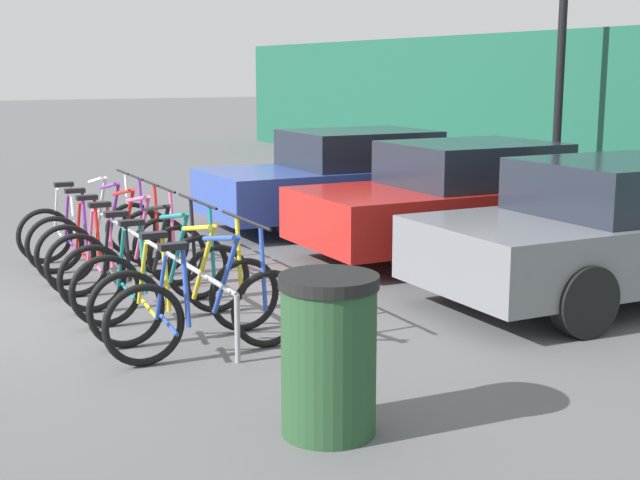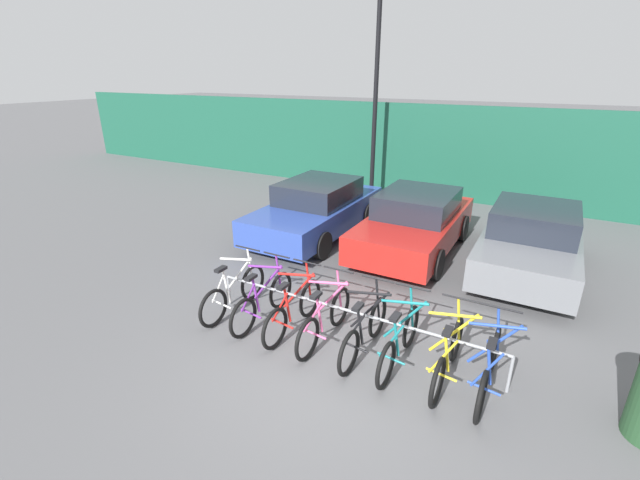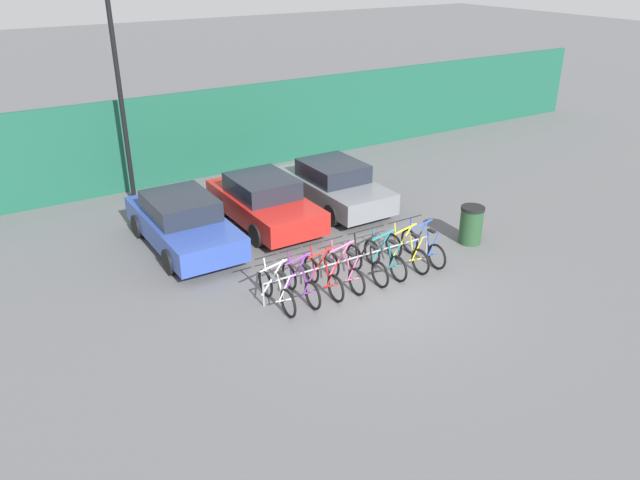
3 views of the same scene
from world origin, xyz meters
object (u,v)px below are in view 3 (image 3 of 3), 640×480
Objects in this scene: car_red at (264,201)px; car_grey at (334,185)px; car_blue at (183,222)px; bike_rack at (351,261)px; bicycle_purple at (301,284)px; bicycle_blue at (423,247)px; lamp_post at (119,87)px; bicycle_yellow at (407,252)px; bicycle_red at (323,277)px; bicycle_teal at (385,258)px; bicycle_white at (276,291)px; bicycle_pink at (344,271)px; trash_bin at (471,225)px; bicycle_black at (367,264)px.

car_red and car_grey have the same top height.
bike_rack is at bearing -54.86° from car_blue.
bicycle_purple is at bearing -72.91° from car_blue.
lamp_post is at bearing 121.16° from bicycle_blue.
lamp_post reaches higher than bicycle_yellow.
lamp_post is at bearing 110.12° from bike_rack.
bicycle_teal is (1.77, 0.00, 0.00)m from bicycle_red.
lamp_post is at bearing 101.26° from bicycle_purple.
bicycle_red is (1.22, 0.00, 0.00)m from bicycle_white.
bicycle_white is at bearing -177.19° from bicycle_teal.
car_red reaches higher than bicycle_pink.
car_blue reaches higher than trash_bin.
trash_bin is (5.99, 0.15, 0.14)m from bicycle_white.
bicycle_pink is 4.96m from car_grey.
lamp_post is at bearing 103.57° from bicycle_red.
bicycle_white is 1.00× the size of bicycle_black.
bicycle_pink is at bearing -177.93° from trash_bin.
bicycle_teal and bicycle_yellow have the same top height.
bicycle_yellow is at bearing -43.03° from car_blue.
bicycle_blue is at bearing -2.15° from bicycle_black.
car_red is 5.43m from lamp_post.
bicycle_purple is 5.64m from car_grey.
bicycle_blue is at bearing 0.54° from bicycle_yellow.
bicycle_yellow is at bearing 2.07° from bicycle_white.
bicycle_yellow is at bearing 179.25° from bicycle_blue.
bicycle_red is 2.45m from bicycle_yellow.
bicycle_pink is at bearing 177.85° from bicycle_black.
bicycle_white is 6.06m from car_grey.
bicycle_black is 1.00× the size of bicycle_yellow.
bicycle_purple is 2.38m from bicycle_teal.
car_blue is at bearing -175.49° from car_red.
trash_bin is (1.68, -4.11, -0.17)m from car_grey.
bicycle_black is 1.66× the size of trash_bin.
bicycle_purple is 5.38m from trash_bin.
trash_bin is at bearing 0.30° from bicycle_black.
bicycle_yellow is at bearing -1.30° from bicycle_pink.
bicycle_white is 1.79m from bicycle_pink.
bicycle_yellow is at bearing -176.26° from trash_bin.
bicycle_blue is at bearing -0.42° from bicycle_red.
bicycle_blue is (1.74, 0.00, 0.00)m from bicycle_black.
lamp_post reaches higher than car_red.
bicycle_black is at bearing -1.30° from bicycle_pink.
bicycle_pink is 1.00× the size of bicycle_yellow.
bicycle_pink is at bearing -72.21° from lamp_post.
bicycle_teal is 5.40m from car_blue.
car_red is 2.43m from car_grey.
car_grey is at bearing 61.77° from bike_rack.
bicycle_blue is at bearing 1.41° from bicycle_purple.
bicycle_teal is 0.41× the size of car_red.
car_grey is 6.91m from lamp_post.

